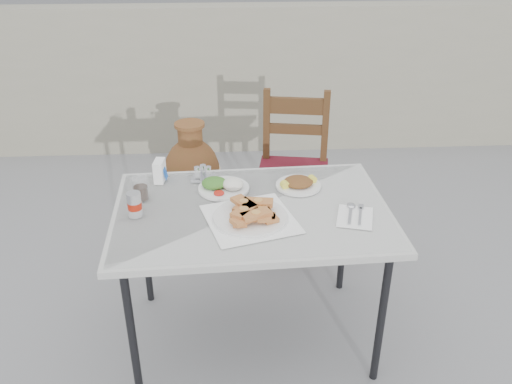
{
  "coord_description": "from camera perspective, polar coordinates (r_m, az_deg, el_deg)",
  "views": [
    {
      "loc": [
        -0.27,
        -1.93,
        1.92
      ],
      "look_at": [
        -0.15,
        0.17,
        0.79
      ],
      "focal_mm": 38.0,
      "sensor_mm": 36.0,
      "label": 1
    }
  ],
  "objects": [
    {
      "name": "napkin_holder",
      "position": [
        2.62,
        -10.11,
        2.21
      ],
      "size": [
        0.06,
        0.09,
        0.11
      ],
      "rotation": [
        0.0,
        0.0,
        -0.12
      ],
      "color": "white",
      "rests_on": "cafe_table"
    },
    {
      "name": "cafe_table",
      "position": [
        2.4,
        -0.46,
        -2.77
      ],
      "size": [
        1.24,
        0.87,
        0.73
      ],
      "rotation": [
        0.0,
        0.0,
        0.04
      ],
      "color": "black",
      "rests_on": "ground"
    },
    {
      "name": "condiment_caddy",
      "position": [
        2.61,
        -5.59,
        1.82
      ],
      "size": [
        0.12,
        0.1,
        0.08
      ],
      "rotation": [
        0.0,
        0.0,
        -0.18
      ],
      "color": "silver",
      "rests_on": "cafe_table"
    },
    {
      "name": "cutlery_napkin",
      "position": [
        2.35,
        10.34,
        -2.37
      ],
      "size": [
        0.19,
        0.22,
        0.01
      ],
      "rotation": [
        0.0,
        0.0,
        -0.27
      ],
      "color": "white",
      "rests_on": "cafe_table"
    },
    {
      "name": "pide_plate",
      "position": [
        2.27,
        -0.61,
        -2.18
      ],
      "size": [
        0.44,
        0.44,
        0.07
      ],
      "rotation": [
        0.0,
        0.0,
        0.28
      ],
      "color": "white",
      "rests_on": "cafe_table"
    },
    {
      "name": "terracotta_urn",
      "position": [
        3.67,
        -6.71,
        2.04
      ],
      "size": [
        0.38,
        0.38,
        0.66
      ],
      "color": "brown",
      "rests_on": "ground"
    },
    {
      "name": "chair",
      "position": [
        3.29,
        3.97,
        2.39
      ],
      "size": [
        0.48,
        0.48,
        0.94
      ],
      "rotation": [
        0.0,
        0.0,
        -0.16
      ],
      "color": "#3C2410",
      "rests_on": "ground"
    },
    {
      "name": "ground",
      "position": [
        2.74,
        3.58,
        -16.28
      ],
      "size": [
        80.0,
        80.0,
        0.0
      ],
      "primitive_type": "plane",
      "color": "slate",
      "rests_on": "ground"
    },
    {
      "name": "salad_rice_plate",
      "position": [
        2.52,
        -3.49,
        0.69
      ],
      "size": [
        0.24,
        0.24,
        0.06
      ],
      "color": "white",
      "rests_on": "cafe_table"
    },
    {
      "name": "soda_can",
      "position": [
        2.34,
        -12.67,
        -1.29
      ],
      "size": [
        0.06,
        0.06,
        0.11
      ],
      "color": "silver",
      "rests_on": "cafe_table"
    },
    {
      "name": "back_wall",
      "position": [
        4.63,
        0.28,
        11.77
      ],
      "size": [
        6.0,
        0.25,
        1.2
      ],
      "primitive_type": "cube",
      "color": "gray",
      "rests_on": "ground"
    },
    {
      "name": "salad_chopped_plate",
      "position": [
        2.55,
        4.48,
        0.93
      ],
      "size": [
        0.21,
        0.21,
        0.05
      ],
      "color": "white",
      "rests_on": "cafe_table"
    },
    {
      "name": "cola_glass",
      "position": [
        2.48,
        -12.04,
        0.23
      ],
      "size": [
        0.07,
        0.07,
        0.1
      ],
      "color": "white",
      "rests_on": "cafe_table"
    }
  ]
}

